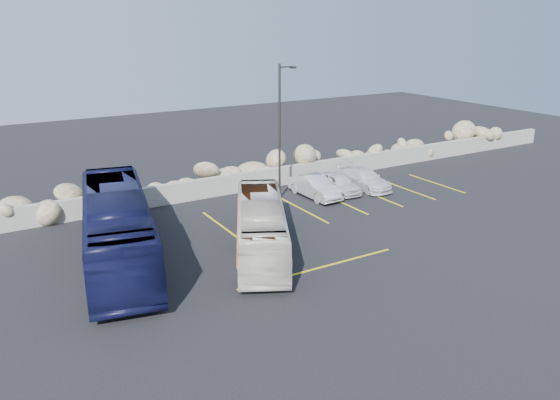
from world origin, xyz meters
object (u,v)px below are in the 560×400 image
vintage_bus (261,227)px  car_c (364,179)px  tour_coach (117,228)px  car_a (338,183)px  lamppost (280,129)px  car_b (315,187)px

vintage_bus → car_c: bearing=54.4°
tour_coach → car_a: (14.60, 3.36, -0.99)m
lamppost → tour_coach: (-10.82, -4.12, -2.68)m
vintage_bus → tour_coach: tour_coach is taller
car_a → car_c: car_a is taller
tour_coach → car_b: size_ratio=2.88×
tour_coach → vintage_bus: bearing=-9.9°
lamppost → car_a: (3.78, -0.77, -3.68)m
car_b → car_c: (3.82, -0.06, -0.05)m
vintage_bus → car_a: 10.38m
tour_coach → car_b: bearing=26.1°
car_c → car_b: bearing=179.6°
car_a → car_c: 2.00m
tour_coach → car_c: (16.60, 3.24, -0.99)m
vintage_bus → car_b: (6.83, 5.64, -0.59)m
vintage_bus → car_c: size_ratio=2.11×
vintage_bus → car_c: vintage_bus is taller
car_b → lamppost: bearing=154.9°
car_c → tour_coach: bearing=-168.5°
vintage_bus → car_b: vintage_bus is taller
car_b → car_c: car_b is taller
lamppost → car_a: size_ratio=2.21×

